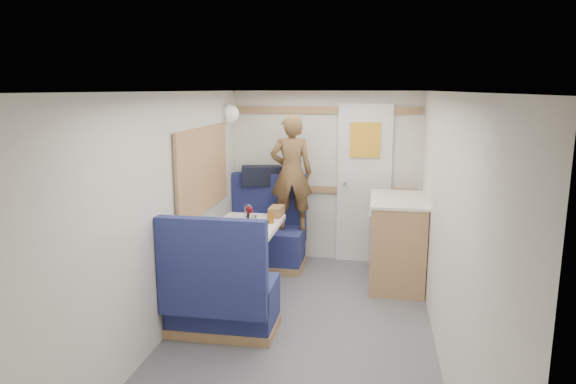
% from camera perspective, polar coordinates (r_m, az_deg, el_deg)
% --- Properties ---
extents(floor, '(4.50, 4.50, 0.00)m').
position_cam_1_polar(floor, '(4.27, 0.86, -16.86)').
color(floor, '#515156').
rests_on(floor, ground).
extents(ceiling, '(4.50, 4.50, 0.00)m').
position_cam_1_polar(ceiling, '(3.76, 0.95, 11.09)').
color(ceiling, silver).
rests_on(ceiling, wall_back).
extents(wall_back, '(2.20, 0.02, 2.00)m').
position_cam_1_polar(wall_back, '(6.08, 4.23, 1.69)').
color(wall_back, silver).
rests_on(wall_back, floor).
extents(wall_left, '(0.02, 4.50, 2.00)m').
position_cam_1_polar(wall_left, '(4.20, -14.09, -3.00)').
color(wall_left, silver).
rests_on(wall_left, floor).
extents(wall_right, '(0.02, 4.50, 2.00)m').
position_cam_1_polar(wall_right, '(3.89, 17.19, -4.34)').
color(wall_right, silver).
rests_on(wall_right, floor).
extents(oak_trim_low, '(2.15, 0.02, 0.08)m').
position_cam_1_polar(oak_trim_low, '(6.09, 4.19, 0.27)').
color(oak_trim_low, '#966C44').
rests_on(oak_trim_low, wall_back).
extents(oak_trim_high, '(2.15, 0.02, 0.08)m').
position_cam_1_polar(oak_trim_high, '(5.98, 4.32, 9.05)').
color(oak_trim_high, '#966C44').
rests_on(oak_trim_high, wall_back).
extents(side_window, '(0.04, 1.30, 0.72)m').
position_cam_1_polar(side_window, '(5.06, -9.46, 2.48)').
color(side_window, gray).
rests_on(side_window, wall_left).
extents(rear_door, '(0.62, 0.12, 1.86)m').
position_cam_1_polar(rear_door, '(6.03, 8.45, 1.24)').
color(rear_door, white).
rests_on(rear_door, wall_back).
extents(dinette_table, '(0.62, 0.92, 0.72)m').
position_cam_1_polar(dinette_table, '(5.09, -4.61, -5.26)').
color(dinette_table, white).
rests_on(dinette_table, floor).
extents(bench_far, '(0.90, 0.59, 1.05)m').
position_cam_1_polar(bench_far, '(5.97, -2.50, -5.38)').
color(bench_far, navy).
rests_on(bench_far, floor).
extents(bench_near, '(0.90, 0.59, 1.05)m').
position_cam_1_polar(bench_near, '(4.39, -7.42, -11.75)').
color(bench_near, navy).
rests_on(bench_near, floor).
extents(ledge, '(0.90, 0.14, 0.04)m').
position_cam_1_polar(ledge, '(6.07, -2.03, 0.55)').
color(ledge, '#966C44').
rests_on(ledge, bench_far).
extents(dome_light, '(0.20, 0.20, 0.20)m').
position_cam_1_polar(dome_light, '(5.80, -6.46, 8.65)').
color(dome_light, white).
rests_on(dome_light, wall_left).
extents(galley_counter, '(0.57, 0.92, 0.92)m').
position_cam_1_polar(galley_counter, '(5.49, 11.95, -5.30)').
color(galley_counter, '#966C44').
rests_on(galley_counter, floor).
extents(person, '(0.52, 0.39, 1.30)m').
position_cam_1_polar(person, '(5.73, 0.38, 2.13)').
color(person, brown).
rests_on(person, bench_far).
extents(duffel_bag, '(0.51, 0.32, 0.23)m').
position_cam_1_polar(duffel_bag, '(6.07, -2.88, 1.82)').
color(duffel_bag, black).
rests_on(duffel_bag, ledge).
extents(tray, '(0.33, 0.38, 0.02)m').
position_cam_1_polar(tray, '(4.85, -3.69, -4.09)').
color(tray, white).
rests_on(tray, dinette_table).
extents(orange_fruit, '(0.07, 0.07, 0.07)m').
position_cam_1_polar(orange_fruit, '(4.74, -2.79, -3.86)').
color(orange_fruit, orange).
rests_on(orange_fruit, tray).
extents(cheese_block, '(0.12, 0.09, 0.04)m').
position_cam_1_polar(cheese_block, '(4.67, -4.76, -4.37)').
color(cheese_block, '#DCC27F').
rests_on(cheese_block, tray).
extents(wine_glass, '(0.08, 0.08, 0.17)m').
position_cam_1_polar(wine_glass, '(5.08, -4.30, -2.05)').
color(wine_glass, white).
rests_on(wine_glass, dinette_table).
extents(tumbler_left, '(0.07, 0.07, 0.12)m').
position_cam_1_polar(tumbler_left, '(4.74, -8.42, -3.90)').
color(tumbler_left, silver).
rests_on(tumbler_left, dinette_table).
extents(tumbler_mid, '(0.07, 0.07, 0.12)m').
position_cam_1_polar(tumbler_mid, '(5.33, -4.46, -2.12)').
color(tumbler_mid, white).
rests_on(tumbler_mid, dinette_table).
extents(tumbler_right, '(0.06, 0.06, 0.10)m').
position_cam_1_polar(tumbler_right, '(4.97, -3.83, -3.20)').
color(tumbler_right, white).
rests_on(tumbler_right, dinette_table).
extents(beer_glass, '(0.06, 0.06, 0.10)m').
position_cam_1_polar(beer_glass, '(5.06, -1.94, -2.91)').
color(beer_glass, '#925615').
rests_on(beer_glass, dinette_table).
extents(pepper_grinder, '(0.03, 0.03, 0.09)m').
position_cam_1_polar(pepper_grinder, '(5.13, -4.44, -2.82)').
color(pepper_grinder, black).
rests_on(pepper_grinder, dinette_table).
extents(salt_grinder, '(0.04, 0.04, 0.10)m').
position_cam_1_polar(salt_grinder, '(4.97, -4.09, -3.22)').
color(salt_grinder, silver).
rests_on(salt_grinder, dinette_table).
extents(bread_loaf, '(0.14, 0.24, 0.10)m').
position_cam_1_polar(bread_loaf, '(5.34, -1.30, -2.16)').
color(bread_loaf, brown).
rests_on(bread_loaf, dinette_table).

